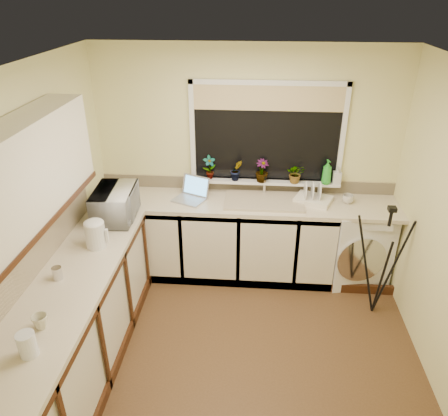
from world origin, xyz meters
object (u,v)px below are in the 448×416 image
washing_machine (356,242)px  plant_b (236,170)px  laptop (192,193)px  kettle (95,235)px  plant_c (262,171)px  cup_back (348,199)px  soap_bottle_green (327,172)px  cup_left (40,322)px  glass_jug (27,344)px  microwave (115,204)px  plant_a (210,167)px  plant_d (296,173)px  steel_jar (57,273)px  tripod (381,262)px  dish_rack (313,200)px  soap_bottle_clear (337,175)px

washing_machine → plant_b: size_ratio=3.81×
laptop → plant_b: plant_b is taller
kettle → plant_b: (1.15, 1.19, 0.15)m
plant_c → cup_back: (0.90, -0.15, -0.23)m
soap_bottle_green → washing_machine: bearing=-23.3°
plant_b → cup_back: 1.20m
kettle → cup_left: 1.01m
soap_bottle_green → glass_jug: bearing=-130.9°
microwave → soap_bottle_green: bearing=-76.5°
laptop → cup_left: bearing=-85.8°
glass_jug → plant_b: (1.14, 2.43, 0.18)m
laptop → soap_bottle_green: 1.44m
microwave → washing_machine: bearing=-82.5°
plant_a → plant_b: plant_a is taller
plant_a → plant_d: bearing=-2.0°
steel_jar → plant_a: bearing=59.4°
laptop → microwave: bearing=-120.5°
kettle → plant_d: (1.78, 1.17, 0.14)m
kettle → tripod: (2.57, 0.41, -0.43)m
dish_rack → glass_jug: 2.99m
plant_b → cup_back: (1.17, -0.16, -0.22)m
kettle → tripod: 2.64m
microwave → laptop: bearing=-58.0°
plant_d → plant_a: bearing=178.0°
laptop → plant_a: 0.34m
steel_jar → plant_b: bearing=52.3°
steel_jar → plant_a: 1.97m
cup_back → plant_c: bearing=170.8°
washing_machine → steel_jar: bearing=-160.6°
plant_a → cup_back: size_ratio=2.23×
soap_bottle_green → cup_left: soap_bottle_green is taller
tripod → soap_bottle_clear: soap_bottle_clear is taller
plant_b → plant_c: (0.27, -0.01, 0.01)m
plant_b → plant_c: plant_c is taller
dish_rack → microwave: microwave is taller
tripod → plant_a: 1.98m
dish_rack → laptop: bearing=-157.0°
plant_c → cup_back: bearing=-9.2°
plant_b → plant_d: bearing=-1.3°
microwave → plant_c: (1.40, 0.65, 0.12)m
tripod → soap_bottle_green: bearing=100.0°
tripod → plant_a: (-1.72, 0.79, 0.59)m
kettle → cup_left: (-0.03, -1.01, -0.07)m
glass_jug → steel_jar: size_ratio=1.59×
plant_d → plant_b: bearing=178.7°
tripod → kettle: bearing=167.0°
kettle → soap_bottle_green: size_ratio=0.87×
laptop → steel_jar: (-0.83, -1.49, -0.01)m
washing_machine → cup_back: (-0.15, 0.02, 0.51)m
cup_back → kettle: bearing=-156.1°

